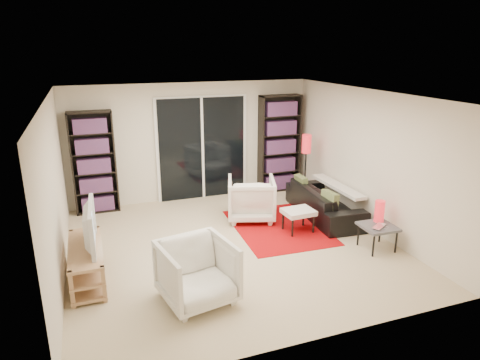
% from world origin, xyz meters
% --- Properties ---
extents(floor, '(5.00, 5.00, 0.00)m').
position_xyz_m(floor, '(0.00, 0.00, 0.00)').
color(floor, '#C9B691').
rests_on(floor, ground).
extents(wall_back, '(5.00, 0.02, 2.40)m').
position_xyz_m(wall_back, '(0.00, 2.50, 1.20)').
color(wall_back, beige).
rests_on(wall_back, ground).
extents(wall_front, '(5.00, 0.02, 2.40)m').
position_xyz_m(wall_front, '(0.00, -2.50, 1.20)').
color(wall_front, beige).
rests_on(wall_front, ground).
extents(wall_left, '(0.02, 5.00, 2.40)m').
position_xyz_m(wall_left, '(-2.50, 0.00, 1.20)').
color(wall_left, beige).
rests_on(wall_left, ground).
extents(wall_right, '(0.02, 5.00, 2.40)m').
position_xyz_m(wall_right, '(2.50, 0.00, 1.20)').
color(wall_right, beige).
rests_on(wall_right, ground).
extents(ceiling, '(5.00, 5.00, 0.02)m').
position_xyz_m(ceiling, '(0.00, 0.00, 2.40)').
color(ceiling, white).
rests_on(ceiling, wall_back).
extents(sliding_door, '(1.92, 0.08, 2.16)m').
position_xyz_m(sliding_door, '(0.20, 2.46, 1.05)').
color(sliding_door, white).
rests_on(sliding_door, ground).
extents(bookshelf_left, '(0.80, 0.30, 1.95)m').
position_xyz_m(bookshelf_left, '(-1.95, 2.33, 0.98)').
color(bookshelf_left, black).
rests_on(bookshelf_left, ground).
extents(bookshelf_right, '(0.90, 0.30, 2.10)m').
position_xyz_m(bookshelf_right, '(1.90, 2.33, 1.05)').
color(bookshelf_right, black).
rests_on(bookshelf_right, ground).
extents(tv_stand, '(0.43, 1.36, 0.50)m').
position_xyz_m(tv_stand, '(-2.19, -0.32, 0.26)').
color(tv_stand, tan).
rests_on(tv_stand, floor).
extents(tv, '(0.17, 1.02, 0.58)m').
position_xyz_m(tv, '(-2.17, -0.32, 0.79)').
color(tv, black).
rests_on(tv, tv_stand).
extents(rug, '(1.58, 2.08, 0.01)m').
position_xyz_m(rug, '(1.02, 0.42, 0.01)').
color(rug, '#AC070A').
rests_on(rug, floor).
extents(sofa, '(0.90, 2.01, 0.57)m').
position_xyz_m(sofa, '(2.05, 0.62, 0.29)').
color(sofa, black).
rests_on(sofa, floor).
extents(armchair_back, '(1.08, 1.09, 0.79)m').
position_xyz_m(armchair_back, '(0.71, 0.97, 0.39)').
color(armchair_back, silver).
rests_on(armchair_back, floor).
extents(armchair_front, '(0.99, 1.01, 0.79)m').
position_xyz_m(armchair_front, '(-0.90, -1.32, 0.40)').
color(armchair_front, silver).
rests_on(armchair_front, floor).
extents(ottoman, '(0.53, 0.44, 0.40)m').
position_xyz_m(ottoman, '(1.27, 0.15, 0.34)').
color(ottoman, silver).
rests_on(ottoman, floor).
extents(side_table, '(0.53, 0.53, 0.40)m').
position_xyz_m(side_table, '(2.12, -0.88, 0.36)').
color(side_table, '#4E4E54').
rests_on(side_table, floor).
extents(laptop, '(0.36, 0.32, 0.02)m').
position_xyz_m(laptop, '(2.12, -0.97, 0.41)').
color(laptop, silver).
rests_on(laptop, side_table).
extents(table_lamp, '(0.15, 0.15, 0.35)m').
position_xyz_m(table_lamp, '(2.23, -0.74, 0.57)').
color(table_lamp, red).
rests_on(table_lamp, side_table).
extents(floor_lamp, '(0.21, 0.21, 1.39)m').
position_xyz_m(floor_lamp, '(2.13, 1.54, 1.06)').
color(floor_lamp, black).
rests_on(floor_lamp, floor).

